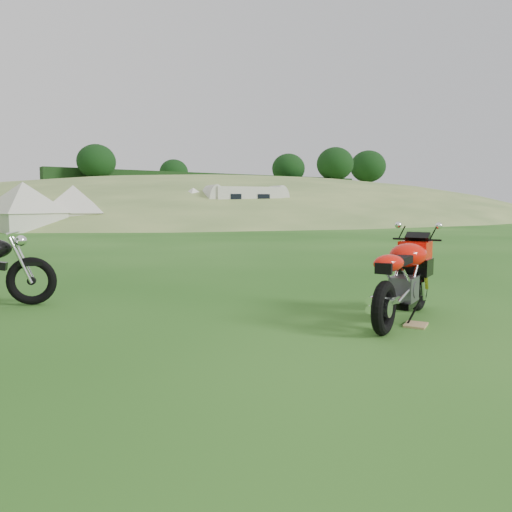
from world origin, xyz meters
TOP-DOWN VIEW (x-y plane):
  - ground at (0.00, 0.00)m, footprint 120.00×120.00m
  - hillside at (24.00, 40.00)m, footprint 80.00×64.00m
  - hedgerow at (24.00, 40.00)m, footprint 36.00×1.20m
  - sport_motorcycle at (0.85, -1.29)m, footprint 1.80×1.10m
  - plywood_board at (0.79, -1.50)m, footprint 0.34×0.31m
  - tent_left at (0.92, 19.95)m, footprint 3.45×3.45m
  - tent_mid at (3.25, 20.35)m, footprint 3.40×3.40m
  - tent_right at (9.78, 20.33)m, footprint 3.04×3.04m
  - caravan at (12.33, 18.88)m, footprint 5.13×3.19m

SIDE VIEW (x-z plane):
  - ground at x=0.00m, z-range 0.00..0.00m
  - hillside at x=24.00m, z-range -4.00..4.00m
  - hedgerow at x=24.00m, z-range -4.30..4.30m
  - plywood_board at x=0.79m, z-range 0.00..0.02m
  - sport_motorcycle at x=0.85m, z-range 0.00..1.06m
  - caravan at x=12.33m, z-range 0.00..2.23m
  - tent_right at x=9.78m, z-range 0.00..2.31m
  - tent_mid at x=3.25m, z-range 0.00..2.32m
  - tent_left at x=0.92m, z-range 0.00..2.38m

